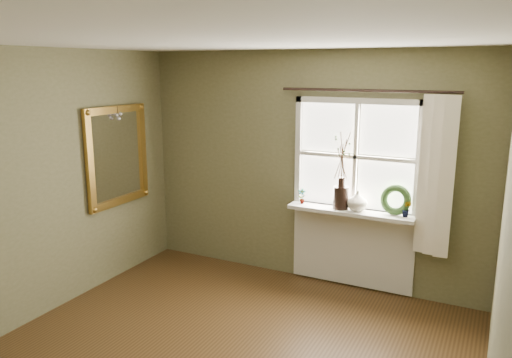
{
  "coord_description": "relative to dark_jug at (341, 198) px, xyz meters",
  "views": [
    {
      "loc": [
        1.95,
        -2.92,
        2.42
      ],
      "look_at": [
        -0.3,
        1.55,
        1.29
      ],
      "focal_mm": 35.0,
      "sensor_mm": 36.0,
      "label": 1
    }
  ],
  "objects": [
    {
      "name": "potted_plant_right",
      "position": [
        0.69,
        0.0,
        -0.04
      ],
      "size": [
        0.1,
        0.08,
        0.17
      ],
      "primitive_type": "imported",
      "rotation": [
        0.0,
        0.0,
        -0.01
      ],
      "color": "#27421D",
      "rests_on": "window_sill"
    },
    {
      "name": "curtain",
      "position": [
        0.95,
        0.01,
        0.32
      ],
      "size": [
        0.36,
        0.12,
        1.59
      ],
      "primitive_type": "cube",
      "color": "white",
      "rests_on": "wall_back"
    },
    {
      "name": "window_frame",
      "position": [
        0.11,
        0.11,
        0.44
      ],
      "size": [
        1.36,
        0.06,
        1.24
      ],
      "color": "silver",
      "rests_on": "wall_back"
    },
    {
      "name": "wall_right",
      "position": [
        1.61,
        -2.12,
        0.26
      ],
      "size": [
        0.1,
        4.5,
        2.6
      ],
      "primitive_type": "cube",
      "color": "#656342",
      "rests_on": "ground"
    },
    {
      "name": "window_sill",
      "position": [
        0.11,
        0.0,
        -0.14
      ],
      "size": [
        1.36,
        0.26,
        0.04
      ],
      "primitive_type": "cube",
      "color": "silver",
      "rests_on": "wall_back"
    },
    {
      "name": "wreath",
      "position": [
        0.57,
        0.04,
        -0.0
      ],
      "size": [
        0.33,
        0.17,
        0.33
      ],
      "primitive_type": "torus",
      "rotation": [
        1.36,
        0.0,
        -0.1
      ],
      "color": "#27421D",
      "rests_on": "window_sill"
    },
    {
      "name": "dark_jug",
      "position": [
        0.0,
        0.0,
        0.0
      ],
      "size": [
        0.22,
        0.22,
        0.25
      ],
      "primitive_type": "cylinder",
      "rotation": [
        0.0,
        0.0,
        -0.4
      ],
      "color": "black",
      "rests_on": "window_sill"
    },
    {
      "name": "curtain_rod",
      "position": [
        0.21,
        0.05,
        1.14
      ],
      "size": [
        1.84,
        0.03,
        0.03
      ],
      "primitive_type": "cylinder",
      "rotation": [
        0.0,
        1.57,
        0.0
      ],
      "color": "black",
      "rests_on": "wall_back"
    },
    {
      "name": "window_apron",
      "position": [
        0.11,
        0.11,
        -0.58
      ],
      "size": [
        1.36,
        0.04,
        0.88
      ],
      "primitive_type": "cube",
      "color": "silver",
      "rests_on": "ground"
    },
    {
      "name": "gilt_mirror",
      "position": [
        -2.4,
        -0.76,
        0.39
      ],
      "size": [
        0.1,
        0.95,
        1.13
      ],
      "color": "white",
      "rests_on": "wall_left"
    },
    {
      "name": "potted_plant_left",
      "position": [
        -0.45,
        0.0,
        -0.04
      ],
      "size": [
        0.1,
        0.08,
        0.17
      ],
      "primitive_type": "imported",
      "rotation": [
        0.0,
        0.0,
        0.26
      ],
      "color": "#27421D",
      "rests_on": "window_sill"
    },
    {
      "name": "wall_left",
      "position": [
        -2.49,
        -2.12,
        0.26
      ],
      "size": [
        0.1,
        4.5,
        2.6
      ],
      "primitive_type": "cube",
      "color": "#656342",
      "rests_on": "ground"
    },
    {
      "name": "ceiling",
      "position": [
        -0.44,
        -2.12,
        1.56
      ],
      "size": [
        4.5,
        4.5,
        0.0
      ],
      "primitive_type": "plane",
      "color": "silver",
      "rests_on": "ground"
    },
    {
      "name": "cream_vase",
      "position": [
        0.18,
        0.0,
        -0.01
      ],
      "size": [
        0.25,
        0.25,
        0.22
      ],
      "primitive_type": "imported",
      "rotation": [
        0.0,
        0.0,
        -0.22
      ],
      "color": "beige",
      "rests_on": "window_sill"
    },
    {
      "name": "wall_back",
      "position": [
        -0.44,
        0.18,
        0.26
      ],
      "size": [
        4.0,
        0.1,
        2.6
      ],
      "primitive_type": "cube",
      "color": "#656342",
      "rests_on": "ground"
    }
  ]
}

